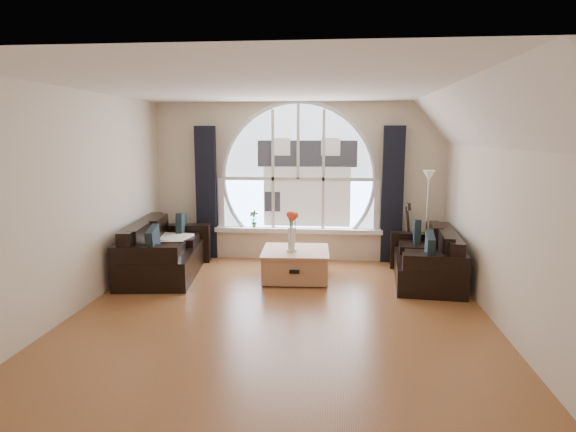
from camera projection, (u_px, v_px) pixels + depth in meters
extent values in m
cube|color=brown|center=(281.00, 312.00, 6.05)|extent=(5.00, 5.50, 0.01)
cube|color=silver|center=(280.00, 86.00, 5.61)|extent=(5.00, 5.50, 0.01)
cube|color=beige|center=(298.00, 181.00, 8.53)|extent=(5.00, 0.01, 2.70)
cube|color=beige|center=(232.00, 263.00, 3.13)|extent=(5.00, 0.01, 2.70)
cube|color=beige|center=(79.00, 201.00, 6.07)|extent=(0.01, 5.50, 2.70)
cube|color=beige|center=(499.00, 206.00, 5.59)|extent=(0.01, 5.50, 2.70)
cube|color=silver|center=(478.00, 117.00, 5.45)|extent=(0.92, 5.50, 0.72)
cube|color=silver|center=(298.00, 166.00, 8.45)|extent=(2.60, 0.06, 2.15)
cube|color=white|center=(298.00, 230.00, 8.57)|extent=(2.90, 0.22, 0.08)
cube|color=white|center=(298.00, 166.00, 8.42)|extent=(2.76, 0.08, 2.15)
cube|color=silver|center=(307.00, 173.00, 8.44)|extent=(1.70, 0.02, 1.50)
cube|color=black|center=(206.00, 193.00, 8.60)|extent=(0.35, 0.12, 2.30)
cube|color=black|center=(393.00, 195.00, 8.29)|extent=(0.35, 0.12, 2.30)
cube|color=black|center=(166.00, 250.00, 7.60)|extent=(1.15, 1.97, 0.83)
cube|color=black|center=(426.00, 255.00, 7.25)|extent=(0.99, 1.77, 0.76)
cube|color=#A46D47|center=(296.00, 263.00, 7.43)|extent=(1.03, 1.03, 0.48)
cube|color=silver|center=(171.00, 240.00, 7.79)|extent=(0.63, 0.63, 0.10)
cube|color=white|center=(292.00, 225.00, 7.27)|extent=(0.24, 0.24, 0.70)
cube|color=#B2B2B2|center=(427.00, 220.00, 7.85)|extent=(0.24, 0.24, 1.60)
cube|color=brown|center=(407.00, 234.00, 8.15)|extent=(0.43, 0.37, 1.06)
imported|color=#1E6023|center=(254.00, 219.00, 8.61)|extent=(0.18, 0.14, 0.30)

